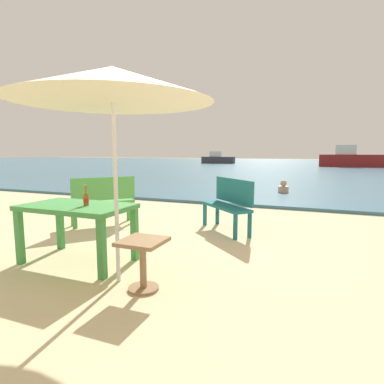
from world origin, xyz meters
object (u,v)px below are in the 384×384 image
beer_bottle_amber (86,198)px  boat_barge (218,159)px  side_table_wood (143,257)px  bench_teal_center (229,201)px  bench_green_left (103,198)px  picnic_table_green (77,213)px  patio_umbrella (113,85)px  swimmer_person (283,188)px  boat_fishing_trawler (350,159)px

beer_bottle_amber → boat_barge: size_ratio=0.07×
side_table_wood → bench_teal_center: size_ratio=0.48×
side_table_wood → bench_green_left: bench_green_left is taller
picnic_table_green → patio_umbrella: patio_umbrella is taller
bench_green_left → swimmer_person: 6.47m
patio_umbrella → swimmer_person: bearing=83.1°
bench_green_left → swimmer_person: bench_green_left is taller
patio_umbrella → boat_barge: (-8.71, 31.71, -1.55)m
picnic_table_green → patio_umbrella: bearing=-21.3°
boat_barge → patio_umbrella: bearing=-74.6°
beer_bottle_amber → bench_green_left: 2.20m
picnic_table_green → beer_bottle_amber: 0.26m
side_table_wood → swimmer_person: side_table_wood is taller
bench_green_left → patio_umbrella: bearing=-49.3°
patio_umbrella → boat_fishing_trawler: size_ratio=0.43×
patio_umbrella → boat_fishing_trawler: patio_umbrella is taller
picnic_table_green → boat_fishing_trawler: boat_fishing_trawler is taller
boat_barge → boat_fishing_trawler: size_ratio=0.71×
beer_bottle_amber → boat_fishing_trawler: 28.83m
patio_umbrella → picnic_table_green: bearing=158.7°
picnic_table_green → bench_teal_center: 2.70m
patio_umbrella → swimmer_person: patio_umbrella is taller
beer_bottle_amber → bench_teal_center: bearing=62.2°
swimmer_person → boat_fishing_trawler: boat_fishing_trawler is taller
beer_bottle_amber → patio_umbrella: bearing=-25.0°
bench_green_left → picnic_table_green: bearing=-61.2°
picnic_table_green → boat_barge: 32.35m
bench_teal_center → side_table_wood: bearing=-93.7°
picnic_table_green → side_table_wood: size_ratio=2.59×
side_table_wood → boat_fishing_trawler: boat_fishing_trawler is taller
picnic_table_green → patio_umbrella: (0.85, -0.33, 1.47)m
side_table_wood → boat_fishing_trawler: bearing=81.5°
patio_umbrella → bench_green_left: bearing=130.7°
beer_bottle_amber → bench_teal_center: (1.22, 2.32, -0.31)m
bench_teal_center → picnic_table_green: bearing=-121.1°
boat_barge → side_table_wood: bearing=-74.1°
bench_green_left → boat_fishing_trawler: 27.28m
boat_barge → bench_green_left: bearing=-76.9°
patio_umbrella → swimmer_person: (0.97, 7.97, -1.88)m
picnic_table_green → boat_fishing_trawler: 28.85m
bench_green_left → side_table_wood: bearing=-45.2°
swimmer_person → side_table_wood: bearing=-94.3°
swimmer_person → boat_barge: boat_barge is taller
side_table_wood → boat_barge: 33.06m
side_table_wood → boat_barge: boat_barge is taller
bench_green_left → boat_barge: (-6.86, 29.55, 0.03)m
side_table_wood → boat_barge: bearing=105.9°
side_table_wood → boat_barge: size_ratio=0.14×
patio_umbrella → side_table_wood: bearing=-12.4°
picnic_table_green → swimmer_person: (1.81, 7.64, -0.41)m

